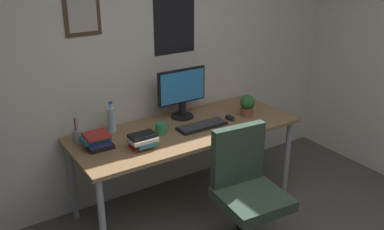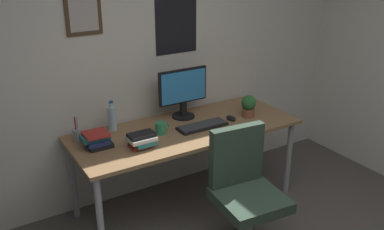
{
  "view_description": "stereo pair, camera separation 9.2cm",
  "coord_description": "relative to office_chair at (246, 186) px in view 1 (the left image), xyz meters",
  "views": [
    {
      "loc": [
        -1.53,
        -1.04,
        2.15
      ],
      "look_at": [
        0.18,
        1.59,
        0.88
      ],
      "focal_mm": 39.73,
      "sensor_mm": 36.0,
      "label": 1
    },
    {
      "loc": [
        -1.46,
        -1.09,
        2.15
      ],
      "look_at": [
        0.18,
        1.59,
        0.88
      ],
      "focal_mm": 39.73,
      "sensor_mm": 36.0,
      "label": 2
    }
  ],
  "objects": [
    {
      "name": "keyboard",
      "position": [
        0.06,
        0.66,
        0.22
      ],
      "size": [
        0.43,
        0.15,
        0.03
      ],
      "color": "black",
      "rests_on": "desk"
    },
    {
      "name": "office_chair",
      "position": [
        0.0,
        0.0,
        0.0
      ],
      "size": [
        0.56,
        0.57,
        0.95
      ],
      "color": "#334738",
      "rests_on": "ground_plane"
    },
    {
      "name": "water_bottle",
      "position": [
        -0.6,
        0.99,
        0.31
      ],
      "size": [
        0.07,
        0.07,
        0.25
      ],
      "color": "silver",
      "rests_on": "desk"
    },
    {
      "name": "desk",
      "position": [
        -0.07,
        0.72,
        0.14
      ],
      "size": [
        1.9,
        0.76,
        0.73
      ],
      "color": "#936D47",
      "rests_on": "ground_plane"
    },
    {
      "name": "book_stack_right",
      "position": [
        -0.53,
        0.58,
        0.27
      ],
      "size": [
        0.2,
        0.16,
        0.11
      ],
      "color": "#B22D28",
      "rests_on": "desk"
    },
    {
      "name": "wall_back",
      "position": [
        -0.24,
        1.18,
        0.77
      ],
      "size": [
        4.4,
        0.1,
        2.6
      ],
      "color": "silver",
      "rests_on": "ground_plane"
    },
    {
      "name": "potted_plant",
      "position": [
        0.54,
        0.65,
        0.31
      ],
      "size": [
        0.13,
        0.13,
        0.19
      ],
      "color": "brown",
      "rests_on": "desk"
    },
    {
      "name": "computer_mouse",
      "position": [
        0.36,
        0.67,
        0.22
      ],
      "size": [
        0.06,
        0.11,
        0.04
      ],
      "color": "black",
      "rests_on": "desk"
    },
    {
      "name": "coffee_mug_near",
      "position": [
        -0.29,
        0.73,
        0.25
      ],
      "size": [
        0.13,
        0.09,
        0.09
      ],
      "color": "#2D8C59",
      "rests_on": "desk"
    },
    {
      "name": "pen_cup",
      "position": [
        -0.9,
        0.95,
        0.26
      ],
      "size": [
        0.07,
        0.07,
        0.2
      ],
      "color": "#9EA0A5",
      "rests_on": "desk"
    },
    {
      "name": "monitor",
      "position": [
        0.04,
        0.94,
        0.45
      ],
      "size": [
        0.46,
        0.2,
        0.43
      ],
      "color": "black",
      "rests_on": "desk"
    },
    {
      "name": "book_stack_left",
      "position": [
        -0.81,
        0.76,
        0.27
      ],
      "size": [
        0.22,
        0.17,
        0.12
      ],
      "color": "black",
      "rests_on": "desk"
    }
  ]
}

